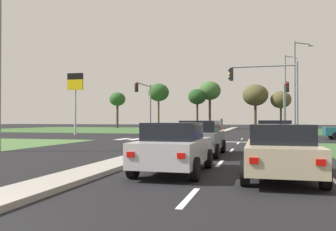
% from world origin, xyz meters
% --- Properties ---
extents(ground_plane, '(200.00, 200.00, 0.00)m').
position_xyz_m(ground_plane, '(0.00, 30.00, 0.00)').
color(ground_plane, black).
extents(grass_verge_far_left, '(35.00, 35.00, 0.01)m').
position_xyz_m(grass_verge_far_left, '(-25.50, 54.50, 0.00)').
color(grass_verge_far_left, '#385B2D').
rests_on(grass_verge_far_left, ground).
extents(median_island_near, '(1.20, 22.00, 0.14)m').
position_xyz_m(median_island_near, '(0.00, 11.00, 0.07)').
color(median_island_near, gray).
rests_on(median_island_near, ground).
extents(median_island_far, '(1.20, 36.00, 0.14)m').
position_xyz_m(median_island_far, '(0.00, 55.00, 0.07)').
color(median_island_far, '#ADA89E').
rests_on(median_island_far, ground).
extents(lane_dash_near, '(0.14, 2.00, 0.01)m').
position_xyz_m(lane_dash_near, '(3.50, 3.68, 0.01)').
color(lane_dash_near, silver).
rests_on(lane_dash_near, ground).
extents(lane_dash_second, '(0.14, 2.00, 0.01)m').
position_xyz_m(lane_dash_second, '(3.50, 9.68, 0.01)').
color(lane_dash_second, silver).
rests_on(lane_dash_second, ground).
extents(lane_dash_third, '(0.14, 2.00, 0.01)m').
position_xyz_m(lane_dash_third, '(3.50, 15.68, 0.01)').
color(lane_dash_third, silver).
rests_on(lane_dash_third, ground).
extents(lane_dash_fourth, '(0.14, 2.00, 0.01)m').
position_xyz_m(lane_dash_fourth, '(3.50, 21.68, 0.01)').
color(lane_dash_fourth, silver).
rests_on(lane_dash_fourth, ground).
extents(lane_dash_fifth, '(0.14, 2.00, 0.01)m').
position_xyz_m(lane_dash_fifth, '(3.50, 27.68, 0.01)').
color(lane_dash_fifth, silver).
rests_on(lane_dash_fifth, ground).
extents(edge_line_right, '(0.14, 24.00, 0.01)m').
position_xyz_m(edge_line_right, '(6.85, 12.00, 0.01)').
color(edge_line_right, silver).
rests_on(edge_line_right, ground).
extents(stop_bar_near, '(6.40, 0.50, 0.01)m').
position_xyz_m(stop_bar_near, '(3.80, 23.00, 0.01)').
color(stop_bar_near, silver).
rests_on(stop_bar_near, ground).
extents(crosswalk_bar_near, '(0.70, 2.80, 0.01)m').
position_xyz_m(crosswalk_bar_near, '(-6.40, 24.80, 0.01)').
color(crosswalk_bar_near, silver).
rests_on(crosswalk_bar_near, ground).
extents(crosswalk_bar_second, '(0.70, 2.80, 0.01)m').
position_xyz_m(crosswalk_bar_second, '(-5.25, 24.80, 0.01)').
color(crosswalk_bar_second, silver).
rests_on(crosswalk_bar_second, ground).
extents(crosswalk_bar_third, '(0.70, 2.80, 0.01)m').
position_xyz_m(crosswalk_bar_third, '(-4.10, 24.80, 0.01)').
color(crosswalk_bar_third, silver).
rests_on(crosswalk_bar_third, ground).
extents(crosswalk_bar_fourth, '(0.70, 2.80, 0.01)m').
position_xyz_m(crosswalk_bar_fourth, '(-2.95, 24.80, 0.01)').
color(crosswalk_bar_fourth, silver).
rests_on(crosswalk_bar_fourth, ground).
extents(crosswalk_bar_fifth, '(0.70, 2.80, 0.01)m').
position_xyz_m(crosswalk_bar_fifth, '(-1.80, 24.80, 0.01)').
color(crosswalk_bar_fifth, silver).
rests_on(crosswalk_bar_fifth, ground).
extents(crosswalk_bar_sixth, '(0.70, 2.80, 0.01)m').
position_xyz_m(crosswalk_bar_sixth, '(-0.65, 24.80, 0.01)').
color(crosswalk_bar_sixth, silver).
rests_on(crosswalk_bar_sixth, ground).
extents(crosswalk_bar_seventh, '(0.70, 2.80, 0.01)m').
position_xyz_m(crosswalk_bar_seventh, '(0.50, 24.80, 0.01)').
color(crosswalk_bar_seventh, silver).
rests_on(crosswalk_bar_seventh, ground).
extents(car_beige_second, '(2.03, 4.45, 1.50)m').
position_xyz_m(car_beige_second, '(5.49, 6.68, 0.77)').
color(car_beige_second, '#BCAD8E').
rests_on(car_beige_second, ground).
extents(car_navy_third, '(1.99, 4.45, 1.61)m').
position_xyz_m(car_navy_third, '(5.66, 15.34, 0.82)').
color(car_navy_third, '#161E47').
rests_on(car_navy_third, ground).
extents(car_silver_fourth, '(1.96, 4.15, 1.54)m').
position_xyz_m(car_silver_fourth, '(2.40, 6.96, 0.78)').
color(car_silver_fourth, '#B7B7BC').
rests_on(car_silver_fourth, ground).
extents(car_red_fifth, '(1.99, 4.34, 1.56)m').
position_xyz_m(car_red_fifth, '(-2.17, 54.81, 0.80)').
color(car_red_fifth, '#A31919').
rests_on(car_red_fifth, ground).
extents(car_grey_sixth, '(1.98, 4.59, 1.60)m').
position_xyz_m(car_grey_sixth, '(2.31, 12.60, 0.81)').
color(car_grey_sixth, slate).
rests_on(car_grey_sixth, ground).
extents(traffic_signal_far_right, '(0.32, 4.64, 5.60)m').
position_xyz_m(traffic_signal_far_right, '(7.60, 34.93, 3.86)').
color(traffic_signal_far_right, gray).
rests_on(traffic_signal_far_right, ground).
extents(traffic_signal_near_right, '(5.02, 0.32, 5.86)m').
position_xyz_m(traffic_signal_near_right, '(5.82, 23.40, 4.05)').
color(traffic_signal_near_right, gray).
rests_on(traffic_signal_near_right, ground).
extents(traffic_signal_far_left, '(0.32, 5.27, 5.87)m').
position_xyz_m(traffic_signal_far_left, '(-7.60, 34.72, 4.07)').
color(traffic_signal_far_left, gray).
rests_on(traffic_signal_far_left, ground).
extents(street_lamp_second, '(1.90, 1.43, 8.84)m').
position_xyz_m(street_lamp_second, '(8.26, 30.66, 4.95)').
color(street_lamp_second, gray).
rests_on(street_lamp_second, ground).
extents(street_lamp_third, '(1.69, 1.68, 9.72)m').
position_xyz_m(street_lamp_third, '(8.23, 42.63, 5.40)').
color(street_lamp_third, gray).
rests_on(street_lamp_third, ground).
extents(pedestrian_at_median, '(0.34, 0.34, 1.84)m').
position_xyz_m(pedestrian_at_median, '(0.29, 41.65, 1.27)').
color(pedestrian_at_median, maroon).
rests_on(pedestrian_at_median, median_island_far).
extents(fuel_price_totem, '(1.80, 0.24, 6.72)m').
position_xyz_m(fuel_price_totem, '(-14.34, 30.88, 4.92)').
color(fuel_price_totem, silver).
rests_on(fuel_price_totem, ground).
extents(treeline_near, '(3.32, 3.32, 7.43)m').
position_xyz_m(treeline_near, '(-23.51, 64.67, 5.90)').
color(treeline_near, '#423323').
rests_on(treeline_near, ground).
extents(treeline_second, '(4.16, 4.16, 8.95)m').
position_xyz_m(treeline_second, '(-14.39, 63.91, 7.13)').
color(treeline_second, '#423323').
rests_on(treeline_second, ground).
extents(treeline_third, '(3.42, 3.42, 7.54)m').
position_xyz_m(treeline_third, '(-6.35, 62.41, 6.00)').
color(treeline_third, '#423323').
rests_on(treeline_third, ground).
extents(treeline_fourth, '(4.20, 4.20, 9.09)m').
position_xyz_m(treeline_fourth, '(-4.17, 63.92, 7.22)').
color(treeline_fourth, '#423323').
rests_on(treeline_fourth, ground).
extents(treeline_fifth, '(4.76, 4.76, 8.38)m').
position_xyz_m(treeline_fifth, '(4.31, 64.61, 6.31)').
color(treeline_fifth, '#423323').
rests_on(treeline_fifth, ground).
extents(treeline_sixth, '(3.75, 3.75, 7.03)m').
position_xyz_m(treeline_sixth, '(8.90, 64.84, 5.39)').
color(treeline_sixth, '#423323').
rests_on(treeline_sixth, ground).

